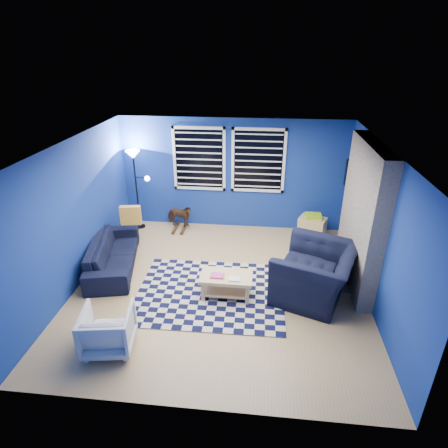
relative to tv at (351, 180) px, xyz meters
name	(u,v)px	position (x,y,z in m)	size (l,w,h in m)	color
floor	(220,286)	(-2.45, -2.00, -1.40)	(5.00, 5.00, 0.00)	tan
ceiling	(219,147)	(-2.45, -2.00, 1.10)	(5.00, 5.00, 0.00)	white
wall_back	(233,175)	(-2.45, 0.50, -0.15)	(5.00, 5.00, 0.00)	navy
wall_left	(74,216)	(-4.95, -2.00, -0.15)	(5.00, 5.00, 0.00)	navy
wall_right	(378,230)	(0.05, -2.00, -0.15)	(5.00, 5.00, 0.00)	navy
fireplace	(361,219)	(-0.09, -1.50, -0.20)	(0.65, 2.00, 2.50)	gray
window_left	(199,159)	(-3.20, 0.46, 0.20)	(1.17, 0.06, 1.42)	black
window_right	(258,161)	(-1.90, 0.46, 0.20)	(1.17, 0.06, 1.42)	black
tv	(351,180)	(0.00, 0.00, 0.00)	(0.07, 1.00, 0.58)	black
rug	(210,292)	(-2.59, -2.21, -1.39)	(2.50, 2.00, 0.02)	black
sofa	(113,254)	(-4.55, -1.57, -1.11)	(0.77, 1.98, 0.58)	black
armchair_big	(315,273)	(-0.85, -2.08, -0.96)	(1.19, 1.36, 0.88)	black
armchair_bent	(108,329)	(-3.82, -3.64, -1.08)	(0.67, 0.69, 0.63)	gray
rocking_horse	(179,216)	(-3.64, 0.17, -1.06)	(0.63, 0.29, 0.53)	#432315
coffee_table	(226,281)	(-2.31, -2.27, -1.10)	(0.87, 0.51, 0.43)	tan
cabinet	(312,227)	(-0.65, 0.09, -1.15)	(0.66, 0.56, 0.56)	tan
floor_lamp	(135,166)	(-4.58, 0.18, 0.09)	(0.50, 0.30, 1.82)	black
throw_pillow	(131,215)	(-4.40, -0.85, -0.63)	(0.41, 0.12, 0.39)	gold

